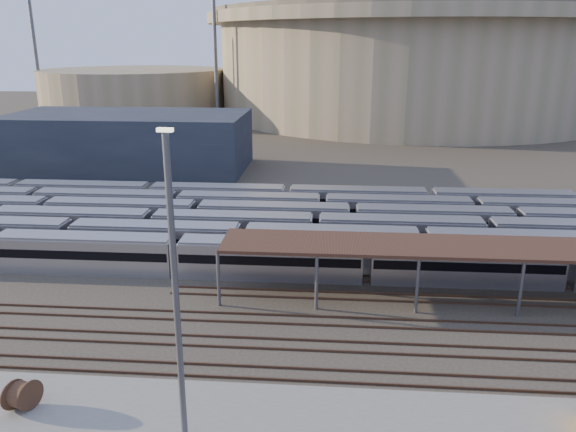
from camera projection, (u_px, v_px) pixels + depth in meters
The scene contains 13 objects.
ground at pixel (309, 316), 47.88m from camera, with size 420.00×420.00×0.00m, color #383026.
apron at pixel (216, 427), 33.96m from camera, with size 50.00×9.00×0.20m, color gray.
subway_trains at pixel (314, 227), 64.95m from camera, with size 124.83×23.90×3.60m.
inspection_shed at pixel (565, 252), 48.51m from camera, with size 60.30×6.00×5.30m.
empty_tracks at pixel (306, 345), 43.09m from camera, with size 170.00×9.62×0.18m.
stadium at pixel (410, 60), 174.19m from camera, with size 124.00×124.00×32.50m.
secondary_arena at pixel (135, 92), 173.99m from camera, with size 56.00×56.00×14.00m, color gray.
service_building at pixel (129, 141), 101.35m from camera, with size 42.00×20.00×10.00m, color #1E232D.
floodlight_0 at pixel (215, 47), 148.59m from camera, with size 4.00×1.00×38.40m.
floodlight_1 at pixel (35, 47), 162.29m from camera, with size 4.00×1.00×38.40m.
floodlight_3 at pixel (301, 46), 194.62m from camera, with size 4.00×1.00×38.40m.
cable_reel_west at pixel (22, 395), 35.18m from camera, with size 1.98×1.98×1.10m, color #523220.
yard_light_pole at pixel (176, 295), 30.14m from camera, with size 0.82×0.36×18.16m.
Camera 1 is at (1.66, -43.14, 22.46)m, focal length 35.00 mm.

